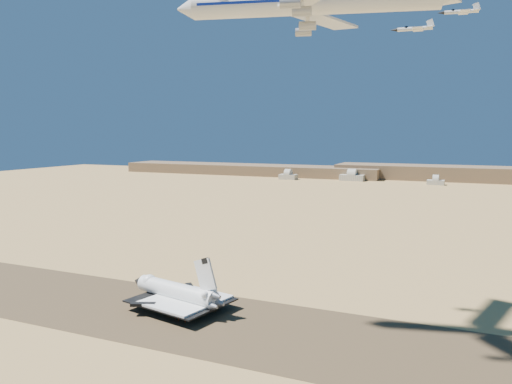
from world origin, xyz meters
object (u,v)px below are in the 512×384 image
at_px(chase_jet_c, 414,29).
at_px(shuttle, 176,293).
at_px(chase_jet_d, 460,12).
at_px(carrier_747, 304,3).
at_px(crew_c, 175,317).
at_px(crew_b, 185,320).
at_px(crew_a, 179,318).

bearing_deg(chase_jet_c, shuttle, -145.48).
bearing_deg(chase_jet_c, chase_jet_d, 22.41).
bearing_deg(carrier_747, chase_jet_c, 50.91).
height_order(carrier_747, chase_jet_d, carrier_747).
bearing_deg(crew_c, carrier_747, -115.07).
bearing_deg(crew_b, chase_jet_d, -93.95).
bearing_deg(chase_jet_c, crew_a, -137.87).
bearing_deg(crew_a, shuttle, 19.09).
bearing_deg(chase_jet_c, crew_c, -138.86).
xyz_separation_m(shuttle, chase_jet_c, (69.45, 54.44, 92.84)).
distance_m(carrier_747, crew_c, 105.12).
relative_size(shuttle, carrier_747, 0.48).
xyz_separation_m(crew_b, chase_jet_d, (75.02, 71.87, 103.56)).
bearing_deg(crew_b, carrier_747, -117.85).
bearing_deg(carrier_747, crew_c, -176.69).
bearing_deg(chase_jet_c, carrier_747, -119.48).
bearing_deg(crew_a, chase_jet_c, -61.30).
relative_size(crew_b, chase_jet_d, 0.11).
height_order(crew_b, crew_c, crew_c).
height_order(crew_a, chase_jet_d, chase_jet_d).
distance_m(crew_b, chase_jet_c, 131.10).
height_order(carrier_747, crew_b, carrier_747).
bearing_deg(crew_b, chase_jet_c, -90.54).
relative_size(shuttle, chase_jet_d, 2.75).
distance_m(shuttle, crew_b, 14.66).
distance_m(crew_c, chase_jet_d, 148.53).
xyz_separation_m(shuttle, carrier_747, (44.21, 2.49, 92.50)).
distance_m(carrier_747, chase_jet_c, 57.76).
bearing_deg(chase_jet_d, chase_jet_c, -161.66).
xyz_separation_m(crew_a, chase_jet_c, (62.47, 64.02, 97.30)).
distance_m(crew_b, chase_jet_d, 146.69).
height_order(chase_jet_c, chase_jet_d, chase_jet_d).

